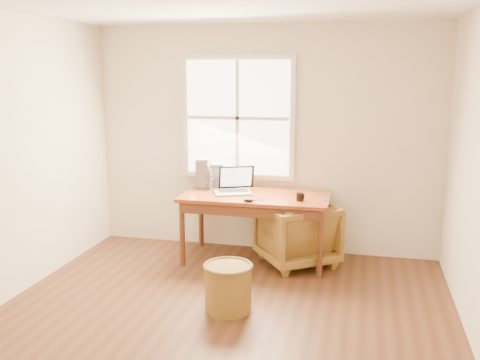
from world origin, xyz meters
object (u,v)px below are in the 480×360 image
(coffee_mug, at_px, (300,197))
(armchair, at_px, (297,233))
(wicker_stool, at_px, (228,288))
(desk, at_px, (256,197))
(cd_stack_a, at_px, (216,175))
(laptop, at_px, (233,180))

(coffee_mug, bearing_deg, armchair, 110.96)
(wicker_stool, bearing_deg, armchair, 71.59)
(desk, xyz_separation_m, cd_stack_a, (-0.53, 0.28, 0.16))
(laptop, height_order, coffee_mug, laptop)
(armchair, distance_m, cd_stack_a, 1.16)
(armchair, height_order, wicker_stool, armchair)
(wicker_stool, bearing_deg, coffee_mug, 67.61)
(laptop, distance_m, coffee_mug, 0.78)
(laptop, bearing_deg, coffee_mug, -35.18)
(coffee_mug, xyz_separation_m, cd_stack_a, (-1.02, 0.44, 0.10))
(desk, relative_size, armchair, 2.10)
(laptop, xyz_separation_m, coffee_mug, (0.76, -0.15, -0.11))
(laptop, bearing_deg, cd_stack_a, 109.15)
(desk, bearing_deg, laptop, 179.81)
(armchair, relative_size, wicker_stool, 1.85)
(desk, distance_m, cd_stack_a, 0.62)
(armchair, xyz_separation_m, coffee_mug, (0.04, -0.15, 0.45))
(desk, bearing_deg, wicker_stool, -89.04)
(armchair, distance_m, laptop, 0.91)
(armchair, relative_size, coffee_mug, 8.83)
(laptop, height_order, cd_stack_a, laptop)
(desk, xyz_separation_m, coffee_mug, (0.50, -0.15, 0.06))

